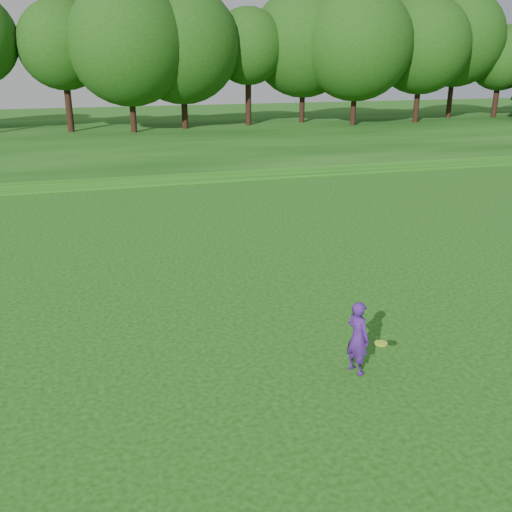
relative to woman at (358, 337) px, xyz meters
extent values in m
plane|color=#13440D|center=(-4.16, 0.19, -0.79)|extent=(140.00, 140.00, 0.00)
cube|color=#13440D|center=(-4.16, 34.19, -0.49)|extent=(130.00, 30.00, 0.60)
cube|color=gray|center=(-4.16, 20.19, -0.77)|extent=(130.00, 1.60, 0.04)
imported|color=#411A76|center=(0.00, 0.00, 0.00)|extent=(0.53, 0.66, 1.57)
cylinder|color=#AAD521|center=(0.27, -0.47, 0.07)|extent=(0.25, 0.25, 0.03)
camera|label=1|loc=(-4.90, -9.41, 5.40)|focal=40.00mm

